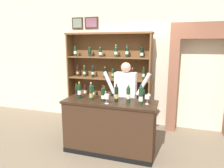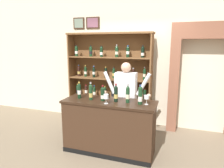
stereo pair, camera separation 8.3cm
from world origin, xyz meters
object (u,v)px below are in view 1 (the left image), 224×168
object	(u,v)px
tasting_counter	(110,126)
tasting_bottle_vin_santo	(116,94)
shopkeeper	(126,93)
tasting_bottle_rosso	(79,91)
wine_shelf	(109,77)
wine_glass_center	(107,97)
tasting_bottle_chianti	(91,92)
wine_glass_spare	(147,97)
tasting_bottle_super_tuscan	(141,95)
tasting_bottle_riserva	(103,94)
tasting_bottle_prosecco	(128,94)

from	to	relation	value
tasting_counter	tasting_bottle_vin_santo	distance (m)	0.63
tasting_counter	shopkeeper	distance (m)	0.76
tasting_counter	tasting_bottle_rosso	size ratio (longest dim) A/B	5.34
wine_shelf	tasting_counter	world-z (taller)	wine_shelf
tasting_counter	wine_glass_center	world-z (taller)	wine_glass_center
wine_shelf	tasting_bottle_chianti	bearing A→B (deg)	-85.79
tasting_counter	wine_glass_spare	size ratio (longest dim) A/B	10.60
wine_glass_spare	wine_glass_center	world-z (taller)	wine_glass_center
tasting_bottle_vin_santo	tasting_bottle_super_tuscan	distance (m)	0.43
tasting_bottle_riserva	tasting_bottle_super_tuscan	bearing A→B (deg)	0.23
wine_glass_center	tasting_bottle_rosso	bearing A→B (deg)	164.44
tasting_bottle_vin_santo	wine_glass_spare	world-z (taller)	tasting_bottle_vin_santo
wine_shelf	tasting_counter	size ratio (longest dim) A/B	1.33
wine_glass_spare	wine_shelf	bearing A→B (deg)	130.70
tasting_bottle_chianti	wine_glass_center	xyz separation A→B (m)	(0.34, -0.14, -0.02)
wine_shelf	tasting_bottle_vin_santo	bearing A→B (deg)	-66.11
tasting_bottle_riserva	wine_glass_spare	bearing A→B (deg)	1.68
tasting_bottle_super_tuscan	wine_glass_spare	distance (m)	0.11
tasting_bottle_prosecco	tasting_bottle_super_tuscan	size ratio (longest dim) A/B	0.98
tasting_bottle_chianti	wine_glass_spare	size ratio (longest dim) A/B	2.05
shopkeeper	tasting_bottle_riserva	world-z (taller)	shopkeeper
tasting_bottle_prosecco	wine_glass_spare	size ratio (longest dim) A/B	2.08
tasting_bottle_riserva	wine_glass_spare	xyz separation A→B (m)	(0.76, 0.02, -0.00)
shopkeeper	tasting_bottle_rosso	world-z (taller)	shopkeeper
tasting_bottle_riserva	tasting_bottle_chianti	bearing A→B (deg)	-178.60
tasting_bottle_rosso	tasting_bottle_chianti	xyz separation A→B (m)	(0.24, -0.02, -0.00)
shopkeeper	wine_shelf	bearing A→B (deg)	129.71
wine_glass_center	tasting_bottle_riserva	bearing A→B (deg)	128.41
tasting_counter	tasting_bottle_rosso	world-z (taller)	tasting_bottle_rosso
tasting_bottle_chianti	wine_glass_spare	bearing A→B (deg)	1.61
tasting_bottle_chianti	tasting_bottle_prosecco	size ratio (longest dim) A/B	0.98
shopkeeper	tasting_bottle_chianti	bearing A→B (deg)	-129.78
tasting_bottle_super_tuscan	wine_glass_spare	bearing A→B (deg)	10.96
tasting_bottle_super_tuscan	wine_glass_center	distance (m)	0.56
tasting_bottle_vin_santo	wine_glass_center	distance (m)	0.21
tasting_bottle_rosso	wine_glass_center	distance (m)	0.60
tasting_bottle_rosso	tasting_bottle_vin_santo	world-z (taller)	tasting_bottle_vin_santo
tasting_bottle_vin_santo	wine_glass_center	world-z (taller)	tasting_bottle_vin_santo
wine_shelf	tasting_bottle_super_tuscan	size ratio (longest dim) A/B	6.63
tasting_bottle_vin_santo	wine_glass_spare	size ratio (longest dim) A/B	2.03
wine_glass_center	wine_glass_spare	bearing A→B (deg)	14.79
tasting_bottle_rosso	tasting_bottle_vin_santo	xyz separation A→B (m)	(0.70, 0.01, -0.00)
shopkeeper	wine_glass_center	bearing A→B (deg)	-101.20
tasting_bottle_rosso	tasting_bottle_prosecco	size ratio (longest dim) A/B	0.95
tasting_bottle_prosecco	tasting_bottle_chianti	bearing A→B (deg)	-177.93
tasting_counter	wine_glass_spare	xyz separation A→B (m)	(0.65, 0.00, 0.59)
wine_shelf	tasting_counter	bearing A→B (deg)	-71.09
tasting_bottle_prosecco	wine_glass_spare	world-z (taller)	tasting_bottle_prosecco
tasting_bottle_prosecco	wine_glass_center	xyz separation A→B (m)	(-0.33, -0.17, -0.03)
wine_glass_spare	tasting_bottle_super_tuscan	bearing A→B (deg)	-169.04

